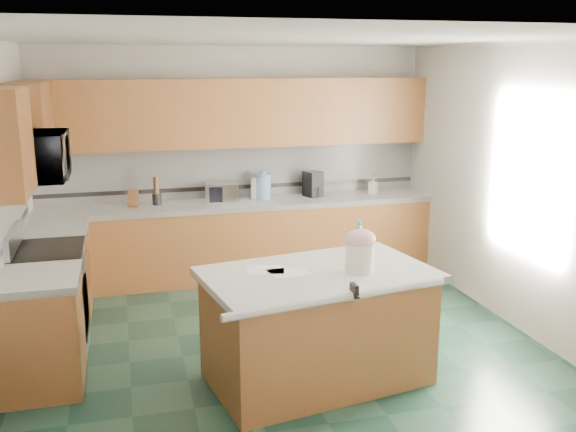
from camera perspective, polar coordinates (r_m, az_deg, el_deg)
name	(u,v)px	position (r m, az deg, el deg)	size (l,w,h in m)	color
floor	(282,345)	(5.95, -0.55, -11.41)	(4.60, 4.60, 0.00)	black
ceiling	(281,38)	(5.40, -0.62, 15.56)	(4.60, 4.60, 0.00)	white
wall_back	(234,161)	(7.75, -4.80, 4.88)	(4.60, 0.04, 2.70)	silver
wall_front	(390,290)	(3.40, 9.10, -6.54)	(4.60, 0.04, 2.70)	silver
wall_right	(518,187)	(6.48, 19.76, 2.42)	(0.04, 4.60, 2.70)	silver
back_base_cab	(241,242)	(7.64, -4.24, -2.31)	(4.60, 0.60, 0.86)	#422610
back_countertop	(240,204)	(7.53, -4.30, 1.06)	(4.60, 0.64, 0.06)	white
back_upper_cab	(236,113)	(7.51, -4.64, 9.13)	(4.60, 0.33, 0.78)	#422610
back_backsplash	(235,171)	(7.74, -4.74, 4.00)	(4.60, 0.02, 0.63)	silver
back_accent_band	(235,187)	(7.77, -4.70, 2.57)	(4.60, 0.01, 0.05)	black
left_base_cab_rear	(58,274)	(6.88, -19.77, -4.89)	(0.60, 0.82, 0.86)	#422610
left_counter_rear	(54,230)	(6.75, -20.08, -1.18)	(0.64, 0.82, 0.06)	white
left_base_cab_front	(42,335)	(5.45, -21.06, -9.84)	(0.60, 0.72, 0.86)	#422610
left_counter_front	(36,279)	(5.29, -21.48, -5.25)	(0.64, 0.72, 0.06)	white
left_backsplash	(7,215)	(6.00, -23.67, 0.12)	(0.02, 2.30, 0.63)	silver
left_accent_band	(10,236)	(6.04, -23.44, -1.68)	(0.01, 2.30, 0.05)	black
left_upper_cab_rear	(31,123)	(6.73, -21.86, 7.72)	(0.33, 1.09, 0.78)	#422610
left_upper_cab_front	(3,143)	(5.09, -24.00, 5.96)	(0.33, 0.72, 0.78)	#422610
range_body	(50,301)	(6.13, -20.36, -7.07)	(0.60, 0.76, 0.88)	#B7B7BC
range_oven_door	(85,302)	(6.12, -17.62, -7.29)	(0.02, 0.68, 0.55)	black
range_cooktop	(46,251)	(5.99, -20.72, -2.94)	(0.62, 0.78, 0.04)	black
range_handle	(85,261)	(6.00, -17.59, -3.88)	(0.02, 0.02, 0.66)	#B7B7BC
range_backguard	(13,240)	(6.00, -23.28, -1.97)	(0.06, 0.76, 0.18)	#B7B7BC
microwave	(37,157)	(5.82, -21.40, 4.94)	(0.73, 0.50, 0.41)	#B7B7BC
island_base	(317,330)	(5.19, 2.63, -10.07)	(1.66, 0.95, 0.86)	#422610
island_top	(318,275)	(5.03, 2.69, -5.26)	(1.76, 1.05, 0.06)	white
island_bullnose	(340,298)	(4.56, 4.67, -7.29)	(0.06, 0.06, 1.76)	white
treat_jar	(360,257)	(5.00, 6.40, -3.68)	(0.22, 0.22, 0.23)	#F4E6CD
treat_jar_lid	(360,239)	(4.96, 6.44, -2.01)	(0.24, 0.24, 0.15)	#D497A0
treat_jar_knob	(360,232)	(4.95, 6.46, -1.44)	(0.03, 0.03, 0.08)	tan
treat_jar_knob_end_l	(356,233)	(4.93, 6.03, -1.48)	(0.04, 0.04, 0.04)	tan
treat_jar_knob_end_r	(365,232)	(4.96, 6.89, -1.41)	(0.04, 0.04, 0.04)	tan
soap_bottle_island	(359,239)	(5.34, 6.33, -2.07)	(0.12, 0.12, 0.32)	teal
paper_sheet_a	(289,272)	(4.99, 0.13, -5.02)	(0.31, 0.24, 0.00)	white
paper_sheet_b	(265,270)	(5.05, -2.05, -4.78)	(0.30, 0.23, 0.00)	white
clamp_body	(354,291)	(4.60, 5.90, -6.61)	(0.03, 0.11, 0.09)	black
clamp_handle	(357,296)	(4.55, 6.17, -7.10)	(0.02, 0.02, 0.07)	black
knife_block	(133,198)	(7.43, -13.60, 1.54)	(0.10, 0.09, 0.19)	#472814
utensil_crock	(157,199)	(7.48, -11.57, 1.49)	(0.10, 0.10, 0.13)	black
utensil_bundle	(156,185)	(7.45, -11.63, 2.70)	(0.06, 0.06, 0.19)	#472814
toaster_oven	(222,192)	(7.52, -5.86, 2.10)	(0.38, 0.26, 0.22)	#B7B7BC
toaster_oven_door	(224,194)	(7.40, -5.71, 1.92)	(0.34, 0.01, 0.18)	black
paper_towel	(256,188)	(7.63, -2.89, 2.48)	(0.12, 0.12, 0.26)	white
paper_towel_base	(256,198)	(7.66, -2.87, 1.58)	(0.17, 0.17, 0.01)	#B7B7BC
water_jug	(263,187)	(7.61, -2.20, 2.61)	(0.18, 0.18, 0.30)	#70A2D1
water_jug_neck	(263,172)	(7.58, -2.21, 3.90)	(0.09, 0.09, 0.04)	#70A2D1
coffee_maker	(313,184)	(7.78, 2.23, 2.88)	(0.18, 0.20, 0.31)	black
coffee_carafe	(314,192)	(7.75, 2.32, 2.16)	(0.13, 0.13, 0.13)	black
soap_bottle_back	(373,185)	(8.02, 7.59, 2.73)	(0.09, 0.10, 0.21)	white
soap_back_cap	(374,176)	(8.00, 7.61, 3.57)	(0.02, 0.02, 0.03)	red
window_light_proxy	(529,175)	(6.27, 20.66, 3.40)	(0.02, 1.40, 1.10)	white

